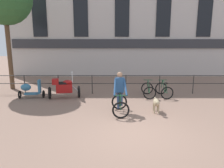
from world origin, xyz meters
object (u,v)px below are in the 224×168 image
cyclist_with_bike (119,95)px  dog (156,103)px  parked_scooter (30,89)px  parked_bicycle_near_lamp (148,90)px  parked_motorcycle (63,88)px  parked_bicycle_mid_left (164,90)px

cyclist_with_bike → dog: cyclist_with_bike is taller
cyclist_with_bike → parked_scooter: cyclist_with_bike is taller
dog → parked_scooter: (-6.06, 2.21, 0.05)m
parked_scooter → cyclist_with_bike: bearing=-121.5°
cyclist_with_bike → parked_bicycle_near_lamp: 2.99m
cyclist_with_bike → parked_bicycle_near_lamp: bearing=56.3°
dog → parked_scooter: bearing=163.2°
parked_motorcycle → dog: bearing=-127.9°
cyclist_with_bike → parked_scooter: bearing=152.6°
dog → parked_scooter: parked_scooter is taller
dog → parked_motorcycle: size_ratio=0.55×
parked_motorcycle → parked_bicycle_mid_left: size_ratio=1.46×
dog → parked_bicycle_mid_left: bearing=73.3°
cyclist_with_bike → dog: 1.56m
dog → parked_bicycle_near_lamp: (0.07, 2.47, -0.06)m
dog → parked_bicycle_mid_left: parked_bicycle_mid_left is taller
parked_scooter → dog: bearing=-115.3°
cyclist_with_bike → parked_bicycle_mid_left: (2.42, 2.50, -0.41)m
cyclist_with_bike → parked_bicycle_mid_left: 3.51m
cyclist_with_bike → parked_bicycle_mid_left: size_ratio=1.47×
cyclist_with_bike → parked_bicycle_mid_left: cyclist_with_bike is taller
parked_motorcycle → parked_bicycle_mid_left: (5.22, 0.27, -0.20)m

